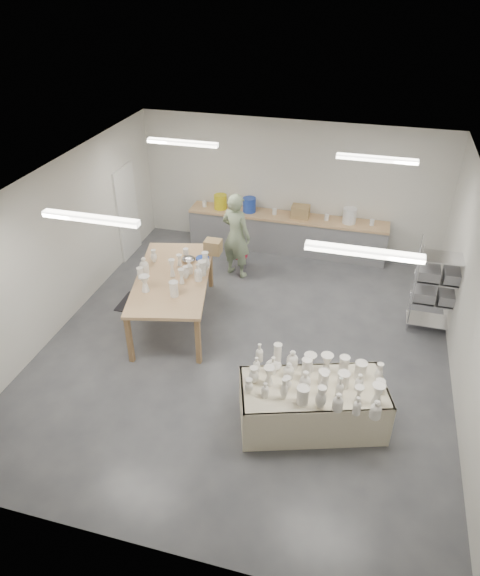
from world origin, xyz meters
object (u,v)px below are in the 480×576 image
(potter, at_px, (236,235))
(red_stool, at_px, (239,256))
(work_table, at_px, (177,275))
(drying_table, at_px, (313,402))

(potter, bearing_deg, red_stool, -70.43)
(potter, relative_size, red_stool, 5.09)
(red_stool, bearing_deg, work_table, -105.99)
(drying_table, bearing_deg, red_stool, 100.34)
(work_table, xyz_separation_m, red_stool, (0.62, 2.15, -0.66))
(drying_table, relative_size, red_stool, 6.20)
(potter, xyz_separation_m, red_stool, (-0.00, 0.27, -0.64))
(potter, bearing_deg, work_table, 91.42)
(work_table, bearing_deg, potter, 58.69)
(potter, bearing_deg, drying_table, 139.45)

